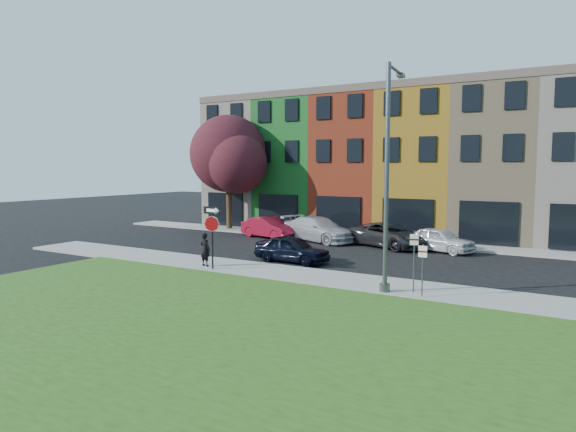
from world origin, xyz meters
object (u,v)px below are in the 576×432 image
Objects in this scene: man at (205,249)px; street_lamp at (388,178)px; sedan_near at (292,249)px; stop_sign at (212,225)px.

street_lamp reaches higher than man.
man is 4.50m from sedan_near.
sedan_near is at bearing 143.09° from street_lamp.
street_lamp reaches higher than sedan_near.
street_lamp reaches higher than stop_sign.
stop_sign is at bearing 174.96° from street_lamp.
street_lamp is at bearing -117.96° from sedan_near.
man is 9.82m from street_lamp.
stop_sign is 1.82× the size of man.
street_lamp is (8.38, 0.22, 2.25)m from stop_sign.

